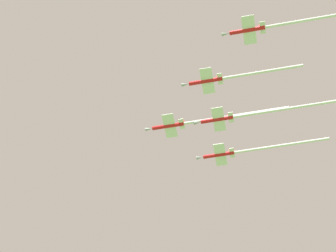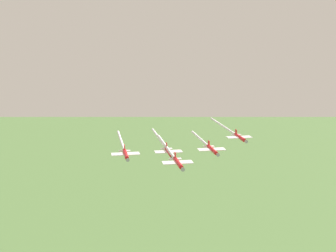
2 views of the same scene
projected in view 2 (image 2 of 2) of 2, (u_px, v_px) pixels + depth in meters
jet_lead at (172, 154)px, 129.94m from camera, size 40.08×8.23×2.34m
jet_port_inner at (207, 145)px, 141.22m from camera, size 32.24×8.23×2.34m
jet_starboard_inner at (123, 147)px, 139.24m from camera, size 38.08×8.23×2.34m
jet_port_outer at (164, 145)px, 143.22m from camera, size 39.68×8.23×2.34m
jet_starboard_outer at (231, 131)px, 158.73m from camera, size 41.09×8.23×2.34m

